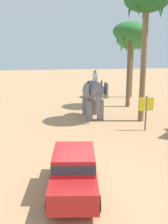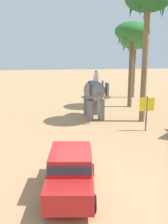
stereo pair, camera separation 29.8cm
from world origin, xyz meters
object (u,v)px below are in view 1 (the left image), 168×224
Objects in this scene: palm_tree_behind_elephant at (146,5)px; palm_tree_near_hut at (130,34)px; car_sedan_foreground at (74,170)px; elephant_with_mahout at (93,94)px; palm_tree_left_of_road at (132,43)px; signboard_yellow at (146,106)px.

palm_tree_near_hut is at bearing 83.19° from palm_tree_behind_elephant.
elephant_with_mahout reaches higher than car_sedan_foreground.
car_sedan_foreground is 11.51m from elephant_with_mahout.
palm_tree_near_hut is (6.97, 14.81, 5.82)m from car_sedan_foreground.
palm_tree_near_hut is (4.09, 3.72, 4.75)m from elephant_with_mahout.
palm_tree_near_hut reaches higher than palm_tree_left_of_road.
car_sedan_foreground is 0.44× the size of palm_tree_behind_elephant.
car_sedan_foreground is 1.79× the size of signboard_yellow.
signboard_yellow is at bearing 51.47° from car_sedan_foreground.
elephant_with_mahout is at bearing -124.79° from palm_tree_left_of_road.
signboard_yellow is at bearing -103.83° from palm_tree_left_of_road.
signboard_yellow is (-3.06, -12.41, -4.36)m from palm_tree_left_of_road.
palm_tree_behind_elephant is (6.35, 9.64, 7.54)m from car_sedan_foreground.
palm_tree_near_hut is at bearing 80.99° from signboard_yellow.
car_sedan_foreground is at bearing -114.18° from palm_tree_left_of_road.
palm_tree_left_of_road is at bearing 55.21° from elephant_with_mahout.
palm_tree_left_of_road reaches higher than elephant_with_mahout.
palm_tree_behind_elephant is at bearing 76.36° from signboard_yellow.
palm_tree_behind_elephant reaches higher than palm_tree_near_hut.
car_sedan_foreground is at bearing -123.36° from palm_tree_behind_elephant.
elephant_with_mahout is at bearing 126.90° from signboard_yellow.
palm_tree_near_hut is at bearing -110.98° from palm_tree_left_of_road.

